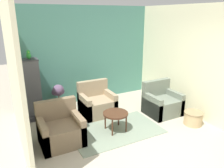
# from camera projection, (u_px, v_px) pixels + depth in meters

# --- Properties ---
(ground_plane) EXTENTS (20.00, 20.00, 0.00)m
(ground_plane) POSITION_uv_depth(u_px,v_px,m) (153.00, 158.00, 4.06)
(ground_plane) COLOR #B2A893
(ground_plane) RESTS_ON ground
(wall_back_accent) EXTENTS (4.22, 0.06, 2.79)m
(wall_back_accent) POSITION_uv_depth(u_px,v_px,m) (86.00, 55.00, 6.43)
(wall_back_accent) COLOR #4C897A
(wall_back_accent) RESTS_ON ground_plane
(wall_left) EXTENTS (0.06, 3.29, 2.79)m
(wall_left) POSITION_uv_depth(u_px,v_px,m) (14.00, 79.00, 4.09)
(wall_left) COLOR beige
(wall_left) RESTS_ON ground_plane
(wall_right) EXTENTS (0.06, 3.29, 2.79)m
(wall_right) POSITION_uv_depth(u_px,v_px,m) (179.00, 59.00, 5.94)
(wall_right) COLOR beige
(wall_right) RESTS_ON ground_plane
(area_rug) EXTENTS (2.04, 1.25, 0.01)m
(area_rug) POSITION_uv_depth(u_px,v_px,m) (116.00, 130.00, 5.01)
(area_rug) COLOR gray
(area_rug) RESTS_ON ground_plane
(coffee_table) EXTENTS (0.57, 0.57, 0.45)m
(coffee_table) POSITION_uv_depth(u_px,v_px,m) (116.00, 115.00, 4.89)
(coffee_table) COLOR #472819
(coffee_table) RESTS_ON ground_plane
(armchair_left) EXTENTS (0.84, 0.75, 0.87)m
(armchair_left) POSITION_uv_depth(u_px,v_px,m) (61.00, 130.00, 4.46)
(armchair_left) COLOR #7A664C
(armchair_left) RESTS_ON ground_plane
(armchair_right) EXTENTS (0.84, 0.75, 0.87)m
(armchair_right) POSITION_uv_depth(u_px,v_px,m) (162.00, 103.00, 5.79)
(armchair_right) COLOR slate
(armchair_right) RESTS_ON ground_plane
(armchair_middle) EXTENTS (0.84, 0.75, 0.87)m
(armchair_middle) POSITION_uv_depth(u_px,v_px,m) (97.00, 104.00, 5.76)
(armchair_middle) COLOR #9E896B
(armchair_middle) RESTS_ON ground_plane
(birdcage) EXTENTS (0.57, 0.57, 1.52)m
(birdcage) POSITION_uv_depth(u_px,v_px,m) (33.00, 91.00, 5.47)
(birdcage) COLOR #353539
(birdcage) RESTS_ON ground_plane
(parrot) EXTENTS (0.10, 0.19, 0.22)m
(parrot) POSITION_uv_depth(u_px,v_px,m) (29.00, 55.00, 5.19)
(parrot) COLOR green
(parrot) RESTS_ON birdcage
(potted_plant) EXTENTS (0.34, 0.31, 0.73)m
(potted_plant) POSITION_uv_depth(u_px,v_px,m) (59.00, 95.00, 5.98)
(potted_plant) COLOR brown
(potted_plant) RESTS_ON ground_plane
(wicker_basket) EXTENTS (0.44, 0.44, 0.32)m
(wicker_basket) POSITION_uv_depth(u_px,v_px,m) (193.00, 118.00, 5.24)
(wicker_basket) COLOR tan
(wicker_basket) RESTS_ON ground_plane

